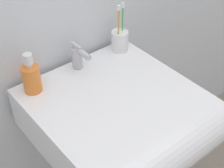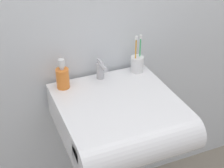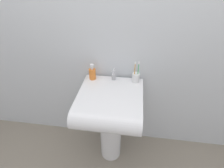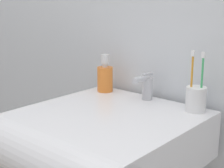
{
  "view_description": "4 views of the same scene",
  "coord_description": "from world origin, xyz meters",
  "views": [
    {
      "loc": [
        -0.58,
        -0.71,
        1.65
      ],
      "look_at": [
        0.01,
        0.02,
        0.89
      ],
      "focal_mm": 55.0,
      "sensor_mm": 36.0,
      "label": 1
    },
    {
      "loc": [
        -0.54,
        -1.23,
        1.76
      ],
      "look_at": [
        -0.03,
        -0.0,
        0.95
      ],
      "focal_mm": 55.0,
      "sensor_mm": 36.0,
      "label": 2
    },
    {
      "loc": [
        0.18,
        -1.17,
        1.79
      ],
      "look_at": [
        0.01,
        0.01,
        0.95
      ],
      "focal_mm": 28.0,
      "sensor_mm": 36.0,
      "label": 3
    },
    {
      "loc": [
        0.73,
        -0.82,
        1.23
      ],
      "look_at": [
        -0.01,
        0.02,
        0.96
      ],
      "focal_mm": 55.0,
      "sensor_mm": 36.0,
      "label": 4
    }
  ],
  "objects": [
    {
      "name": "toothbrush_cup",
      "position": [
        0.21,
        0.21,
        0.91
      ],
      "size": [
        0.07,
        0.07,
        0.21
      ],
      "color": "white",
      "rests_on": "sink_basin"
    },
    {
      "name": "sink_basin",
      "position": [
        0.0,
        -0.06,
        0.78
      ],
      "size": [
        0.55,
        0.6,
        0.16
      ],
      "color": "white",
      "rests_on": "sink_pedestal"
    },
    {
      "name": "faucet",
      "position": [
        -0.0,
        0.2,
        0.92
      ],
      "size": [
        0.04,
        0.11,
        0.1
      ],
      "color": "#B7B7BC",
      "rests_on": "sink_basin"
    },
    {
      "name": "soap_bottle",
      "position": [
        -0.2,
        0.2,
        0.92
      ],
      "size": [
        0.06,
        0.06,
        0.15
      ],
      "color": "orange",
      "rests_on": "sink_basin"
    }
  ]
}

